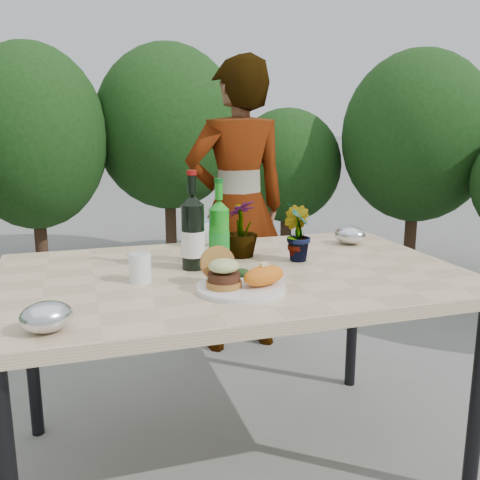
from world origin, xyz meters
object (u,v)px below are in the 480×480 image
object	(u,v)px
patio_table	(233,287)
person	(238,208)
dinner_plate	(241,288)
wine_bottle	(193,233)

from	to	relation	value
patio_table	person	size ratio (longest dim) A/B	1.00
patio_table	dinner_plate	distance (m)	0.22
patio_table	person	world-z (taller)	person
dinner_plate	wine_bottle	world-z (taller)	wine_bottle
patio_table	wine_bottle	distance (m)	0.24
wine_bottle	person	xyz separation A→B (m)	(0.46, 0.96, -0.08)
dinner_plate	wine_bottle	bearing A→B (deg)	106.95
dinner_plate	wine_bottle	distance (m)	0.32
person	wine_bottle	bearing A→B (deg)	59.86
dinner_plate	wine_bottle	xyz separation A→B (m)	(-0.09, 0.29, 0.12)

